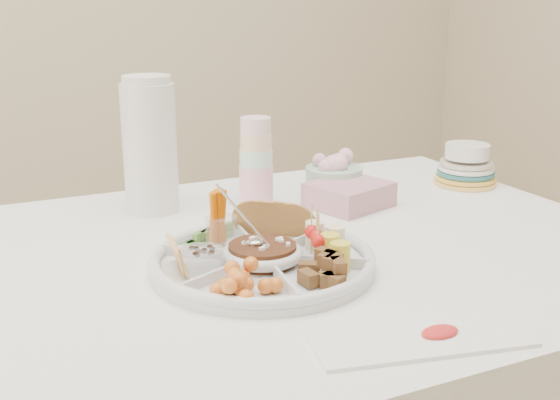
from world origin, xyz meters
name	(u,v)px	position (x,y,z in m)	size (l,w,h in m)	color
chair	(552,276)	(0.83, 0.05, 0.55)	(0.46, 0.46, 1.09)	#8A6044
party_tray	(262,257)	(-0.01, -0.08, 0.78)	(0.38, 0.38, 0.04)	silver
bean_dip	(262,253)	(-0.01, -0.08, 0.79)	(0.12, 0.12, 0.04)	black
tortillas	(278,222)	(0.07, 0.02, 0.80)	(0.11, 0.11, 0.07)	#A4633D
carrot_cucumber	(210,219)	(-0.06, 0.04, 0.82)	(0.11, 0.11, 0.10)	#D95F00
pita_raisins	(187,255)	(-0.13, -0.07, 0.80)	(0.10, 0.10, 0.05)	#E9AE6F
cherries	(244,280)	(-0.08, -0.19, 0.79)	(0.11, 0.11, 0.04)	orange
granola_chunks	(323,269)	(0.05, -0.20, 0.79)	(0.09, 0.09, 0.04)	#472E13
banana_tomato	(333,229)	(0.12, -0.10, 0.82)	(0.11, 0.11, 0.09)	#DBB859
cup_stack	(256,162)	(0.13, 0.25, 0.86)	(0.07, 0.07, 0.21)	white
thermos	(150,143)	(-0.08, 0.33, 0.91)	(0.11, 0.11, 0.30)	silver
flower_bowl	(334,174)	(0.33, 0.27, 0.81)	(0.13, 0.13, 0.10)	#A0D5B1
napkin_stack	(349,195)	(0.32, 0.17, 0.79)	(0.16, 0.14, 0.05)	#BC8492
plate_stack	(466,165)	(0.67, 0.21, 0.81)	(0.15, 0.15, 0.10)	gold
placemat	(422,340)	(0.09, -0.41, 0.76)	(0.30, 0.10, 0.01)	#EAE7CA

